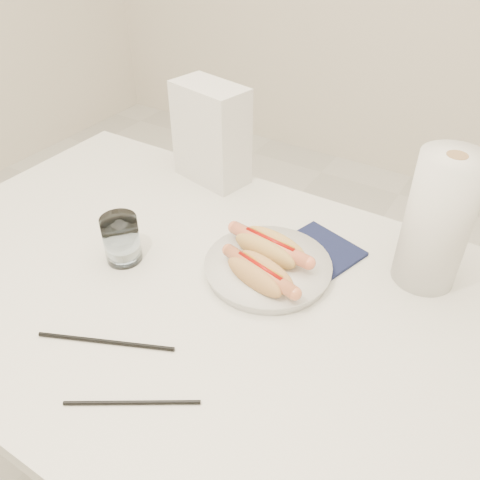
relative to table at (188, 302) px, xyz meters
The scene contains 11 objects.
ground 0.69m from the table, ahead, with size 4.00×4.00×0.00m, color silver.
table is the anchor object (origin of this frame).
plate 0.17m from the table, 39.48° to the left, with size 0.23×0.23×0.02m, color silver.
hotdog_left 0.19m from the table, 47.45° to the left, with size 0.18×0.08×0.05m.
hotdog_right 0.17m from the table, 19.59° to the left, with size 0.16×0.09×0.04m.
water_glass 0.18m from the table, behind, with size 0.07×0.07×0.10m, color silver.
chopstick_near 0.20m from the table, 94.88° to the right, with size 0.01×0.01×0.23m, color black.
chopstick_far 0.28m from the table, 69.37° to the right, with size 0.01×0.01×0.20m, color black.
napkin_box 0.42m from the table, 116.78° to the left, with size 0.18×0.10×0.23m, color silver.
navy_napkin 0.27m from the table, 48.64° to the left, with size 0.15×0.15×0.01m, color #111738.
paper_towel_roll 0.48m from the table, 32.74° to the left, with size 0.11×0.11×0.26m, color silver.
Camera 1 is at (0.45, -0.53, 1.37)m, focal length 36.79 mm.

